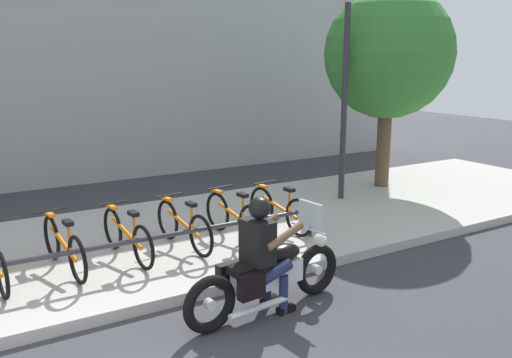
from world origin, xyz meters
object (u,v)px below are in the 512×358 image
Objects in this scene: rider at (263,247)px; motorcycle at (268,275)px; bike_rack at (106,248)px; tree_near_rack at (388,54)px; bicycle_5 at (183,226)px; bicycle_6 at (234,217)px; street_lamp at (345,78)px; bicycle_3 at (64,246)px; bicycle_7 at (279,209)px; bicycle_4 at (127,236)px.

motorcycle is at bearing 4.14° from rider.
tree_near_rack is at bearing 16.51° from bike_rack.
bicycle_5 is (-0.10, 2.19, -0.33)m from rider.
bicycle_6 is 3.94m from street_lamp.
bicycle_3 is 0.71m from bike_rack.
tree_near_rack is (5.56, 1.49, 2.61)m from bicycle_5.
street_lamp is at bearing 17.06° from bike_rack.
rider reaches higher than bicycle_5.
bike_rack is (-1.49, 1.63, 0.11)m from motorcycle.
rider reaches higher than bicycle_7.
motorcycle reaches higher than bicycle_7.
bicycle_7 is at bearing 54.01° from motorcycle.
bicycle_5 reaches higher than bike_rack.
rider is 2.89m from bicycle_3.
motorcycle is 2.92m from bicycle_3.
motorcycle is at bearing -145.74° from tree_near_rack.
bicycle_4 is at bearing 179.97° from bicycle_6.
bicycle_7 is (3.52, -0.00, -0.00)m from bicycle_3.
bicycle_7 is at bearing 0.03° from bicycle_6.
motorcycle is 0.51× the size of tree_near_rack.
street_lamp is (3.85, 3.27, 2.16)m from motorcycle.
bicycle_3 is 2.64m from bicycle_6.
bicycle_4 is (-0.98, 2.19, -0.34)m from rider.
tree_near_rack reaches higher than rider.
rider is 5.42m from street_lamp.
bicycle_3 reaches higher than bicycle_5.
motorcycle is 1.36× the size of bicycle_4.
bicycle_7 is (2.64, -0.00, 0.00)m from bicycle_4.
bicycle_5 is (-0.17, 2.19, 0.04)m from motorcycle.
bicycle_6 is 2.27m from bike_rack.
bike_rack is (0.44, -0.55, 0.07)m from bicycle_3.
bicycle_3 is at bearing 130.26° from rider.
tree_near_rack reaches higher than bicycle_5.
bicycle_6 is at bearing -179.97° from bicycle_7.
bicycle_4 is at bearing 114.01° from rider.
bicycle_4 reaches higher than bike_rack.
street_lamp is at bearing 10.63° from bicycle_3.
rider is 2.22m from bicycle_5.
bicycle_3 reaches higher than bicycle_7.
bicycle_5 is 1.43m from bike_rack.
bicycle_6 is (0.88, -0.00, 0.01)m from bicycle_5.
tree_near_rack is (5.39, 3.67, 2.65)m from motorcycle.
motorcycle is 5.50m from street_lamp.
bike_rack is (-1.42, 1.64, -0.26)m from rider.
bicycle_7 reaches higher than bike_rack.
rider is at bearing -140.16° from street_lamp.
tree_near_rack is at bearing 14.95° from bicycle_5.
bicycle_4 is 5.46m from street_lamp.
tree_near_rack is (4.68, 1.49, 2.60)m from bicycle_6.
rider is at bearing -127.20° from bicycle_7.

